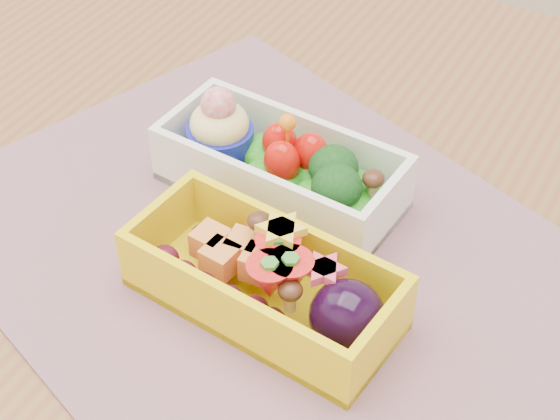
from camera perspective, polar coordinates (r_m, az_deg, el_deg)
The scene contains 4 objects.
table at distance 0.68m, azimuth 1.80°, elevation -9.24°, with size 1.20×0.80×0.75m.
placemat at distance 0.61m, azimuth -0.84°, elevation -2.73°, with size 0.44×0.34×0.00m, color gray.
bento_white at distance 0.64m, azimuth -0.02°, elevation 2.81°, with size 0.18×0.09×0.07m.
bento_yellow at distance 0.56m, azimuth -0.75°, elevation -4.58°, with size 0.18×0.09×0.06m.
Camera 1 is at (0.19, -0.38, 1.18)m, focal length 57.20 mm.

